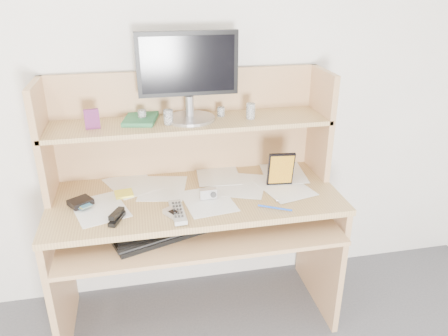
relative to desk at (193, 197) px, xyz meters
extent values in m
cube|color=white|center=(0.00, 0.24, 0.56)|extent=(3.60, 0.04, 2.50)
cube|color=tan|center=(0.00, -0.08, 0.04)|extent=(1.40, 0.60, 0.03)
cube|color=tan|center=(-0.68, -0.08, -0.33)|extent=(0.03, 0.56, 0.72)
cube|color=tan|center=(0.68, -0.08, -0.33)|extent=(0.03, 0.56, 0.72)
cube|color=tan|center=(0.00, 0.20, -0.36)|extent=(1.34, 0.02, 0.41)
cube|color=tan|center=(0.00, -0.20, -0.05)|extent=(1.28, 0.55, 0.02)
cube|color=tan|center=(0.00, 0.21, 0.33)|extent=(1.40, 0.02, 0.55)
cube|color=tan|center=(-0.68, 0.07, 0.33)|extent=(0.03, 0.30, 0.55)
cube|color=tan|center=(0.68, 0.07, 0.33)|extent=(0.03, 0.30, 0.55)
cube|color=tan|center=(0.00, 0.07, 0.38)|extent=(1.38, 0.30, 0.02)
cube|color=white|center=(0.00, -0.08, 0.06)|extent=(1.32, 0.54, 0.01)
cube|color=black|center=(-0.18, -0.26, -0.03)|extent=(0.47, 0.29, 0.02)
cube|color=black|center=(-0.18, -0.26, -0.02)|extent=(0.44, 0.28, 0.01)
cube|color=#A9A8A3|center=(-0.10, -0.26, 0.07)|extent=(0.07, 0.20, 0.02)
cube|color=silver|center=(-0.12, -0.26, 0.07)|extent=(0.09, 0.11, 0.02)
cube|color=black|center=(-0.37, -0.26, 0.08)|extent=(0.08, 0.12, 0.04)
cube|color=black|center=(-0.54, -0.08, 0.07)|extent=(0.13, 0.12, 0.03)
cube|color=yellow|center=(-0.34, -0.01, 0.06)|extent=(0.10, 0.10, 0.01)
cube|color=#BBBBBE|center=(0.05, -0.14, 0.09)|extent=(0.08, 0.03, 0.05)
cube|color=black|center=(0.43, -0.08, 0.15)|extent=(0.13, 0.03, 0.18)
cylinder|color=#1843B4|center=(0.34, -0.30, 0.07)|extent=(0.14, 0.09, 0.01)
cube|color=#9F2A15|center=(-0.45, 0.04, 0.43)|extent=(0.07, 0.03, 0.09)
cube|color=#317C51|center=(-0.23, 0.11, 0.40)|extent=(0.19, 0.23, 0.02)
cylinder|color=black|center=(-0.22, 0.11, 0.41)|extent=(0.04, 0.04, 0.05)
cylinder|color=white|center=(-0.10, 0.03, 0.42)|extent=(0.05, 0.05, 0.07)
cylinder|color=black|center=(0.17, 0.11, 0.41)|extent=(0.04, 0.04, 0.05)
cylinder|color=silver|center=(0.30, 0.04, 0.43)|extent=(0.05, 0.05, 0.08)
cylinder|color=#B2B2B7|center=(0.01, 0.08, 0.39)|extent=(0.24, 0.24, 0.02)
cylinder|color=#B2B2B7|center=(0.01, 0.09, 0.45)|extent=(0.04, 0.04, 0.10)
cube|color=black|center=(0.01, 0.11, 0.65)|extent=(0.48, 0.03, 0.30)
cube|color=black|center=(0.01, 0.09, 0.65)|extent=(0.44, 0.01, 0.26)
camera|label=1|loc=(-0.24, -1.96, 1.05)|focal=35.00mm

